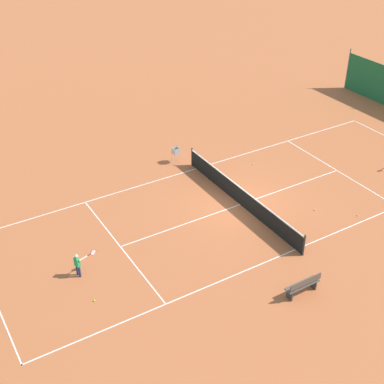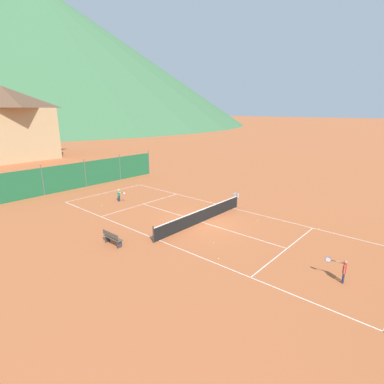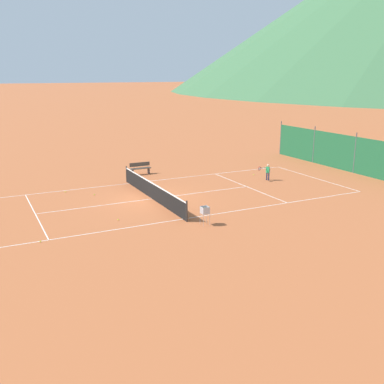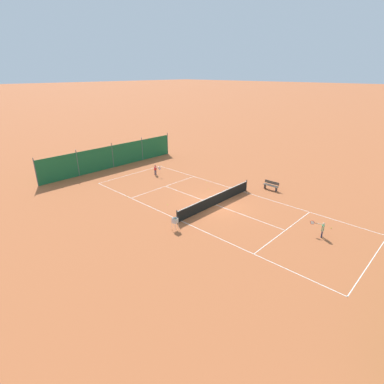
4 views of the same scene
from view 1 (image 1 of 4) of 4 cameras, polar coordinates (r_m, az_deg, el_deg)
name	(u,v)px [view 1 (image 1 of 4)]	position (r m, az deg, el deg)	size (l,w,h in m)	color
ground_plane	(240,204)	(26.14, 5.17, -1.34)	(600.00, 600.00, 0.00)	#B25B33
court_line_markings	(240,204)	(26.14, 5.17, -1.33)	(8.25, 23.85, 0.01)	white
tennis_net	(241,196)	(25.87, 5.23, -0.42)	(9.18, 0.08, 1.06)	#2D2D2D
player_far_service	(79,263)	(21.99, -12.00, -7.40)	(0.36, 0.97, 1.09)	#23284C
tennis_ball_service_box	(94,301)	(21.13, -10.37, -11.33)	(0.07, 0.07, 0.07)	#CCE033
tennis_ball_by_net_right	(253,164)	(29.58, 6.55, 2.97)	(0.07, 0.07, 0.07)	#CCE033
tennis_ball_near_corner	(315,210)	(26.28, 12.97, -1.85)	(0.07, 0.07, 0.07)	#CCE033
tennis_ball_by_net_left	(291,138)	(32.72, 10.55, 5.65)	(0.07, 0.07, 0.07)	#CCE033
tennis_ball_alley_left	(358,215)	(26.40, 17.25, -2.40)	(0.07, 0.07, 0.07)	#CCE033
ball_hopper	(176,152)	(29.35, -1.74, 4.32)	(0.36, 0.36, 0.89)	#B7B7BC
courtside_bench	(303,285)	(21.25, 11.77, -9.70)	(0.36, 1.50, 0.84)	#51473D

